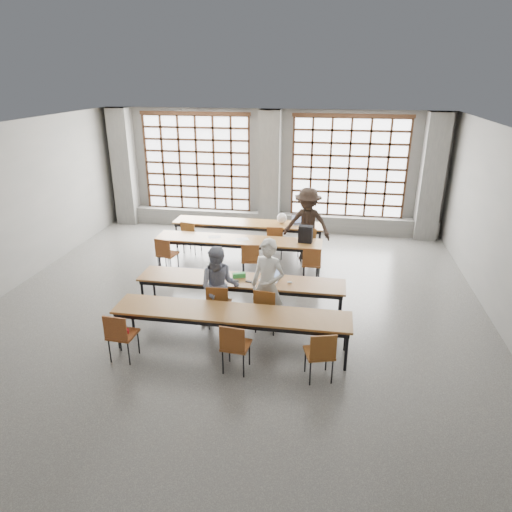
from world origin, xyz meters
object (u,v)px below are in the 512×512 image
(chair_back_left, at_px, (190,234))
(laptop_back, at_px, (298,221))
(desk_row_b, at_px, (238,242))
(chair_mid_right, at_px, (312,261))
(chair_front_left, at_px, (218,302))
(chair_back_right, at_px, (307,240))
(desk_row_d, at_px, (231,315))
(student_female, at_px, (219,287))
(laptop_front, at_px, (270,276))
(backpack, at_px, (306,234))
(chair_back_mid, at_px, (275,239))
(chair_mid_centre, at_px, (250,257))
(chair_near_left, at_px, (120,332))
(chair_mid_left, at_px, (166,252))
(green_box, at_px, (239,275))
(chair_near_right, at_px, (321,351))
(student_male, at_px, (268,286))
(mouse, at_px, (290,282))
(chair_front_right, at_px, (266,306))
(student_back, at_px, (307,224))
(desk_row_c, at_px, (241,282))
(plastic_bag, at_px, (282,218))
(red_pouch, at_px, (122,332))
(desk_row_a, at_px, (248,225))
(phone, at_px, (249,282))
(chair_near_mid, at_px, (235,343))

(chair_back_left, height_order, laptop_back, laptop_back)
(desk_row_b, distance_m, chair_mid_right, 1.91)
(chair_front_left, bearing_deg, laptop_back, 75.69)
(chair_back_right, height_order, laptop_back, laptop_back)
(chair_front_left, bearing_deg, desk_row_d, -59.83)
(desk_row_d, bearing_deg, chair_mid_right, 67.68)
(student_female, distance_m, laptop_front, 1.05)
(chair_mid_right, xyz_separation_m, backpack, (-0.20, 0.68, 0.39))
(chair_back_left, distance_m, chair_back_mid, 2.22)
(chair_mid_centre, height_order, chair_near_left, same)
(laptop_back, bearing_deg, chair_back_mid, -125.52)
(chair_mid_left, bearing_deg, chair_mid_centre, -0.02)
(desk_row_b, bearing_deg, green_box, -77.87)
(chair_near_right, height_order, student_male, student_male)
(mouse, bearing_deg, chair_mid_left, 152.05)
(chair_back_mid, distance_m, chair_front_left, 3.63)
(chair_front_right, relative_size, laptop_back, 2.04)
(chair_near_left, bearing_deg, chair_mid_centre, 66.91)
(chair_front_left, relative_size, student_back, 0.48)
(chair_front_left, bearing_deg, chair_front_right, 0.04)
(chair_mid_centre, height_order, laptop_back, laptop_back)
(chair_mid_centre, height_order, chair_front_right, same)
(chair_mid_right, height_order, student_female, student_female)
(chair_mid_left, distance_m, chair_mid_right, 3.41)
(desk_row_c, distance_m, laptop_front, 0.59)
(chair_back_right, bearing_deg, mouse, -92.78)
(student_male, relative_size, student_female, 1.13)
(mouse, relative_size, backpack, 0.24)
(chair_back_right, distance_m, plastic_bag, 1.04)
(laptop_front, bearing_deg, chair_mid_left, 150.78)
(chair_back_left, bearing_deg, red_pouch, -85.99)
(chair_back_left, bearing_deg, green_box, -56.61)
(desk_row_a, bearing_deg, student_male, -74.57)
(chair_back_mid, relative_size, backpack, 2.20)
(chair_back_left, bearing_deg, student_male, -53.62)
(chair_near_left, relative_size, phone, 6.77)
(chair_back_left, height_order, chair_front_left, same)
(chair_back_left, bearing_deg, chair_back_mid, -0.04)
(desk_row_c, distance_m, phone, 0.22)
(chair_front_left, relative_size, green_box, 3.52)
(chair_back_right, bearing_deg, red_pouch, -119.38)
(chair_back_right, bearing_deg, student_male, -98.14)
(chair_back_mid, xyz_separation_m, green_box, (-0.33, -2.87, 0.24))
(chair_front_right, xyz_separation_m, laptop_back, (0.22, 4.32, 0.25))
(chair_near_mid, xyz_separation_m, laptop_front, (0.28, 2.03, 0.25))
(chair_near_mid, xyz_separation_m, student_back, (0.79, 5.00, 0.38))
(student_female, height_order, mouse, student_female)
(green_box, bearing_deg, desk_row_b, 102.13)
(desk_row_c, bearing_deg, chair_back_left, 123.36)
(chair_back_left, height_order, mouse, chair_back_left)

